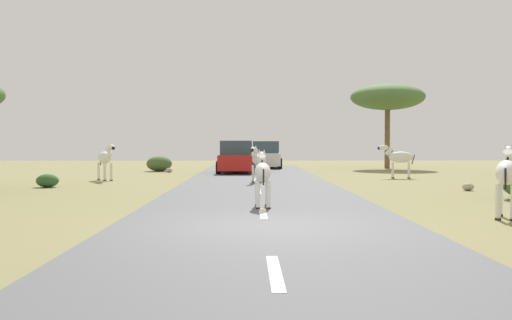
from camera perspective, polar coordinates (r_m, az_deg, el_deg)
name	(u,v)px	position (r m, az deg, el deg)	size (l,w,h in m)	color
ground_plane	(264,229)	(11.17, 0.84, -6.76)	(90.00, 90.00, 0.00)	olive
road	(266,227)	(11.17, 0.95, -6.63)	(6.00, 64.00, 0.05)	#56595B
lane_markings	(267,234)	(10.18, 1.11, -7.28)	(0.16, 56.00, 0.01)	silver
zebra_0	(258,160)	(23.71, 0.19, -0.01)	(0.73, 1.57, 1.53)	silver
zebra_1	(399,158)	(28.10, 13.86, 0.23)	(1.70, 0.72, 1.63)	silver
zebra_2	(106,158)	(26.36, -14.58, 0.17)	(1.20, 1.56, 1.66)	silver
zebra_3	(507,173)	(13.77, 23.44, -1.21)	(1.02, 1.62, 1.64)	silver
zebra_4	(263,173)	(14.36, 0.65, -1.26)	(0.41, 1.53, 1.44)	silver
car_0	(266,156)	(37.68, 0.97, 0.42)	(2.09, 4.38, 1.74)	white
car_1	(237,158)	(31.40, -1.93, 0.19)	(2.08, 4.37, 1.74)	red
tree_2	(388,97)	(39.49, 12.81, 6.02)	(4.88, 4.88, 5.58)	brown
bush_0	(47,181)	(22.98, -19.82, -1.93)	(0.83, 0.74, 0.50)	#2D5628
bush_1	(159,164)	(34.65, -9.50, -0.37)	(1.49, 1.34, 0.89)	#425B2D
rock_0	(169,170)	(33.18, -8.56, -1.00)	(0.37, 0.29, 0.25)	#A89E8C
rock_1	(468,187)	(21.40, 20.13, -2.48)	(0.39, 0.41, 0.27)	#A89E8C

